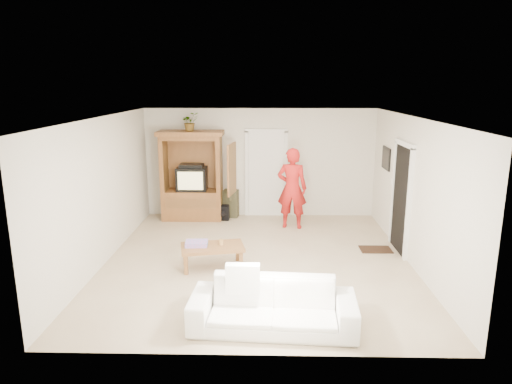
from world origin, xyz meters
TOP-DOWN VIEW (x-y plane):
  - floor at (0.00, 0.00)m, footprint 6.00×6.00m
  - ceiling at (0.00, 0.00)m, footprint 6.00×6.00m
  - wall_back at (0.00, 3.00)m, footprint 5.50×0.00m
  - wall_front at (0.00, -3.00)m, footprint 5.50×0.00m
  - wall_left at (-2.75, 0.00)m, footprint 0.00×6.00m
  - wall_right at (2.75, 0.00)m, footprint 0.00×6.00m
  - armoire at (-1.58, 2.66)m, footprint 1.82×1.14m
  - door_back at (0.15, 2.97)m, footprint 0.85×0.05m
  - doorway_right at (2.73, 0.60)m, footprint 0.05×0.90m
  - framed_picture at (2.73, 1.90)m, footprint 0.03×0.60m
  - doormat at (2.30, 0.60)m, footprint 0.60×0.40m
  - plant at (-1.60, 2.63)m, footprint 0.50×0.48m
  - man at (0.73, 2.01)m, footprint 0.73×0.54m
  - sofa at (0.25, -2.36)m, footprint 2.22×0.99m
  - coffee_table at (-0.78, -0.34)m, footprint 1.18×0.80m
  - towel at (-1.05, -0.34)m, footprint 0.40×0.30m
  - candle at (-0.63, -0.29)m, footprint 0.08×0.08m
  - backpack_black at (-0.87, 2.51)m, footprint 0.30×0.18m
  - backpack_olive at (-0.70, 2.83)m, footprint 0.39×0.32m

SIDE VIEW (x-z plane):
  - floor at x=0.00m, z-range 0.00..0.00m
  - doormat at x=2.30m, z-range 0.00..0.02m
  - backpack_black at x=-0.87m, z-range 0.00..0.36m
  - sofa at x=0.25m, z-range 0.00..0.63m
  - backpack_olive at x=-0.70m, z-range 0.00..0.66m
  - coffee_table at x=-0.78m, z-range 0.15..0.55m
  - towel at x=-1.05m, z-range 0.40..0.48m
  - candle at x=-0.63m, z-range 0.40..0.50m
  - man at x=0.73m, z-range 0.00..1.81m
  - armoire at x=-1.58m, z-range -0.14..1.96m
  - door_back at x=0.15m, z-range 0.00..2.04m
  - doorway_right at x=2.73m, z-range 0.00..2.04m
  - wall_back at x=0.00m, z-range -1.45..4.05m
  - wall_front at x=0.00m, z-range -1.45..4.05m
  - wall_left at x=-2.75m, z-range -1.70..4.30m
  - wall_right at x=2.75m, z-range -1.70..4.30m
  - framed_picture at x=2.73m, z-range 1.36..1.84m
  - plant at x=-1.60m, z-range 2.10..2.52m
  - ceiling at x=0.00m, z-range 2.60..2.60m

